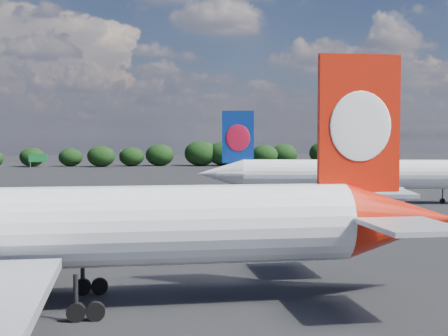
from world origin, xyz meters
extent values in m
plane|color=black|center=(0.00, 60.00, 0.00)|extent=(500.00, 500.00, 0.00)
cylinder|color=white|center=(2.50, -0.62, 5.07)|extent=(38.64, 5.75, 5.07)
cone|color=red|center=(25.84, -1.03, 5.07)|extent=(8.21, 5.22, 5.07)
cube|color=red|center=(22.79, -0.97, 11.57)|extent=(5.59, 0.61, 9.13)
ellipsoid|color=white|center=(22.79, -1.28, 11.38)|extent=(4.26, 0.28, 4.67)
ellipsoid|color=white|center=(22.80, -0.67, 11.38)|extent=(4.26, 0.28, 4.67)
cube|color=#ACAFB5|center=(23.71, -6.57, 5.48)|extent=(4.67, 6.17, 0.30)
cube|color=#ACAFB5|center=(23.90, 4.59, 5.48)|extent=(4.67, 6.17, 0.30)
cube|color=#ACAFB5|center=(0.71, 12.61, 3.45)|extent=(6.95, 20.41, 0.56)
cylinder|color=red|center=(-1.41, 7.57, 2.13)|extent=(5.12, 2.83, 2.74)
cube|color=#ACAFB5|center=(-1.41, 7.57, 2.84)|extent=(2.24, 0.34, 1.22)
cylinder|color=black|center=(4.48, -3.70, 1.52)|extent=(0.29, 0.29, 2.54)
cylinder|color=black|center=(4.48, -3.70, 0.56)|extent=(1.12, 0.48, 1.12)
cylinder|color=black|center=(5.59, -3.71, 0.56)|extent=(1.12, 0.48, 1.12)
cylinder|color=black|center=(4.58, 2.39, 1.52)|extent=(0.29, 0.29, 2.54)
cylinder|color=black|center=(4.58, 2.39, 0.56)|extent=(1.12, 0.48, 1.12)
cylinder|color=black|center=(5.70, 2.37, 0.56)|extent=(1.12, 0.48, 1.12)
cylinder|color=white|center=(44.49, 53.45, 4.63)|extent=(35.32, 12.45, 4.63)
cone|color=white|center=(23.74, 58.25, 4.63)|extent=(8.26, 6.18, 4.63)
cube|color=navy|center=(26.45, 57.62, 10.55)|extent=(5.06, 1.60, 8.33)
ellipsoid|color=red|center=(26.38, 57.35, 10.39)|extent=(3.83, 1.06, 4.26)
ellipsoid|color=red|center=(26.51, 57.89, 10.39)|extent=(3.83, 1.06, 4.26)
cube|color=#ACAFB5|center=(24.40, 52.87, 5.00)|extent=(5.31, 6.35, 0.28)
cube|color=#ACAFB5|center=(26.69, 62.79, 5.00)|extent=(5.31, 6.35, 0.28)
cube|color=#ACAFB5|center=(43.57, 41.30, 3.15)|extent=(10.04, 19.40, 0.51)
cube|color=#ACAFB5|center=(49.00, 64.75, 3.15)|extent=(10.04, 19.40, 0.51)
cylinder|color=#ACAFB5|center=(46.42, 45.40, 1.94)|extent=(5.07, 3.48, 2.50)
cube|color=#ACAFB5|center=(46.42, 45.40, 2.59)|extent=(2.05, 0.73, 1.11)
cylinder|color=#ACAFB5|center=(49.76, 59.83, 1.94)|extent=(5.07, 3.48, 2.50)
cube|color=#ACAFB5|center=(49.76, 59.83, 2.59)|extent=(2.05, 0.73, 1.11)
cylinder|color=black|center=(42.05, 51.16, 1.39)|extent=(0.31, 0.31, 2.31)
cylinder|color=black|center=(42.05, 51.16, 0.51)|extent=(1.09, 0.64, 1.02)
cylinder|color=black|center=(41.06, 51.39, 0.51)|extent=(1.09, 0.64, 1.02)
cylinder|color=black|center=(43.31, 56.57, 1.39)|extent=(0.31, 0.31, 2.31)
cylinder|color=black|center=(43.31, 56.57, 0.51)|extent=(1.09, 0.64, 1.02)
cylinder|color=black|center=(42.32, 56.80, 0.51)|extent=(1.09, 0.64, 1.02)
cylinder|color=black|center=(58.01, 50.31, 1.34)|extent=(0.27, 0.27, 2.31)
cylinder|color=black|center=(58.01, 50.31, 0.42)|extent=(0.88, 0.50, 0.83)
cube|color=#156A2B|center=(-18.00, 176.00, 3.20)|extent=(6.00, 0.30, 2.60)
cylinder|color=#96999E|center=(-20.50, 176.00, 1.00)|extent=(0.20, 0.20, 2.00)
cylinder|color=#96999E|center=(-15.50, 176.00, 1.00)|extent=(0.20, 0.20, 2.00)
cube|color=yellow|center=(12.00, 182.00, 4.00)|extent=(5.00, 0.30, 3.00)
cylinder|color=#96999E|center=(12.00, 182.00, 1.25)|extent=(0.30, 0.30, 2.50)
ellipsoid|color=black|center=(-20.77, 183.29, 3.29)|extent=(8.56, 7.24, 6.58)
ellipsoid|color=black|center=(-7.76, 182.90, 3.17)|extent=(8.25, 6.98, 6.35)
ellipsoid|color=black|center=(2.81, 177.12, 3.66)|extent=(9.52, 8.06, 7.32)
ellipsoid|color=black|center=(13.20, 180.37, 3.36)|extent=(8.73, 7.39, 6.71)
ellipsoid|color=black|center=(23.14, 180.81, 3.87)|extent=(10.06, 8.52, 7.74)
ellipsoid|color=black|center=(37.40, 178.31, 4.46)|extent=(11.58, 9.80, 8.91)
ellipsoid|color=black|center=(45.58, 177.65, 4.37)|extent=(11.37, 9.62, 8.74)
ellipsoid|color=black|center=(60.47, 177.51, 3.74)|extent=(9.72, 8.22, 7.48)
ellipsoid|color=black|center=(68.50, 180.39, 3.84)|extent=(9.98, 8.45, 7.68)
ellipsoid|color=black|center=(84.07, 181.09, 4.26)|extent=(11.07, 9.36, 8.51)
ellipsoid|color=black|center=(95.72, 181.29, 3.78)|extent=(9.83, 8.32, 7.56)
ellipsoid|color=black|center=(105.57, 183.74, 3.90)|extent=(10.15, 8.58, 7.80)
camera|label=1|loc=(6.65, -40.20, 10.78)|focal=50.00mm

